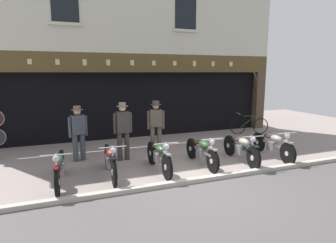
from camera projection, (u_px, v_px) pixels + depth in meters
ground at (227, 201)px, 5.98m from camera, size 23.68×22.00×0.18m
shop_facade at (131, 90)px, 12.98m from camera, size 11.98×4.42×6.73m
motorcycle_far_left at (59, 167)px, 6.67m from camera, size 0.62×2.06×0.91m
motorcycle_left at (110, 160)px, 7.18m from camera, size 0.62×1.99×0.93m
motorcycle_center_left at (159, 156)px, 7.55m from camera, size 0.62×1.97×0.93m
motorcycle_center at (202, 151)px, 8.07m from camera, size 0.62×1.94×0.90m
motorcycle_center_right at (241, 148)px, 8.36m from camera, size 0.62×2.02×0.91m
motorcycle_right at (273, 144)px, 8.80m from camera, size 0.62×2.04×0.90m
salesman_left at (78, 131)px, 8.40m from camera, size 0.55×0.34×1.64m
shopkeeper_center at (123, 128)px, 8.45m from camera, size 0.56×0.34×1.74m
salesman_right at (156, 124)px, 9.35m from camera, size 0.55×0.36×1.69m
advert_board_near at (188, 92)px, 12.28m from camera, size 0.79×0.03×0.90m
advert_board_far at (209, 92)px, 12.65m from camera, size 0.77×0.03×1.08m
leaning_bicycle at (249, 125)px, 12.25m from camera, size 1.63×0.62×0.93m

